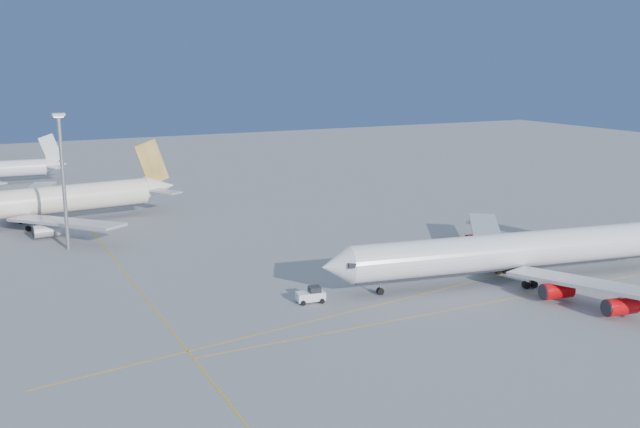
{
  "coord_description": "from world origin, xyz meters",
  "views": [
    {
      "loc": [
        -62.81,
        -94.78,
        36.06
      ],
      "look_at": [
        -2.43,
        25.94,
        7.0
      ],
      "focal_mm": 40.0,
      "sensor_mm": 36.0,
      "label": 1
    }
  ],
  "objects_px": {
    "pushback_tug": "(311,295)",
    "airliner_etihad": "(28,203)",
    "airliner_virgin": "(520,251)",
    "light_mast": "(63,170)"
  },
  "relations": [
    {
      "from": "airliner_virgin",
      "to": "light_mast",
      "type": "xyz_separation_m",
      "value": [
        -64.79,
        54.87,
        10.5
      ]
    },
    {
      "from": "light_mast",
      "to": "airliner_etihad",
      "type": "bearing_deg",
      "value": 101.65
    },
    {
      "from": "pushback_tug",
      "to": "airliner_etihad",
      "type": "bearing_deg",
      "value": 123.58
    },
    {
      "from": "airliner_etihad",
      "to": "pushback_tug",
      "type": "xyz_separation_m",
      "value": [
        33.89,
        -73.36,
        -4.33
      ]
    },
    {
      "from": "light_mast",
      "to": "airliner_virgin",
      "type": "bearing_deg",
      "value": -40.26
    },
    {
      "from": "airliner_virgin",
      "to": "airliner_etihad",
      "type": "bearing_deg",
      "value": 140.56
    },
    {
      "from": "airliner_etihad",
      "to": "airliner_virgin",
      "type": "bearing_deg",
      "value": -54.83
    },
    {
      "from": "airliner_virgin",
      "to": "pushback_tug",
      "type": "height_order",
      "value": "airliner_virgin"
    },
    {
      "from": "airliner_virgin",
      "to": "pushback_tug",
      "type": "relative_size",
      "value": 15.09
    },
    {
      "from": "airliner_etihad",
      "to": "pushback_tug",
      "type": "bearing_deg",
      "value": -71.49
    }
  ]
}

